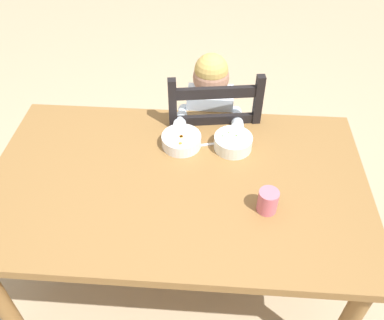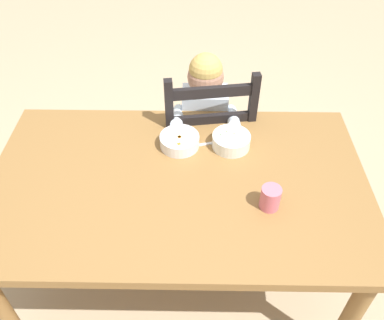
% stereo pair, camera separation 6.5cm
% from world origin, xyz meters
% --- Properties ---
extents(ground_plane, '(8.00, 8.00, 0.00)m').
position_xyz_m(ground_plane, '(0.00, 0.00, 0.00)').
color(ground_plane, tan).
extents(dining_table, '(1.51, 0.91, 0.71)m').
position_xyz_m(dining_table, '(0.00, 0.00, 0.62)').
color(dining_table, olive).
rests_on(dining_table, ground).
extents(dining_chair, '(0.48, 0.48, 0.96)m').
position_xyz_m(dining_chair, '(0.12, 0.50, 0.47)').
color(dining_chair, black).
rests_on(dining_chair, ground).
extents(child_figure, '(0.32, 0.31, 0.97)m').
position_xyz_m(child_figure, '(0.11, 0.50, 0.64)').
color(child_figure, silver).
rests_on(child_figure, ground).
extents(bowl_of_peas, '(0.16, 0.16, 0.06)m').
position_xyz_m(bowl_of_peas, '(0.22, 0.20, 0.75)').
color(bowl_of_peas, white).
rests_on(bowl_of_peas, dining_table).
extents(bowl_of_carrots, '(0.17, 0.17, 0.05)m').
position_xyz_m(bowl_of_carrots, '(0.00, 0.20, 0.74)').
color(bowl_of_carrots, white).
rests_on(bowl_of_carrots, dining_table).
extents(spoon, '(0.14, 0.05, 0.01)m').
position_xyz_m(spoon, '(0.08, 0.20, 0.72)').
color(spoon, silver).
rests_on(spoon, dining_table).
extents(drinking_cup, '(0.07, 0.07, 0.09)m').
position_xyz_m(drinking_cup, '(0.34, -0.13, 0.76)').
color(drinking_cup, '#D3677B').
rests_on(drinking_cup, dining_table).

